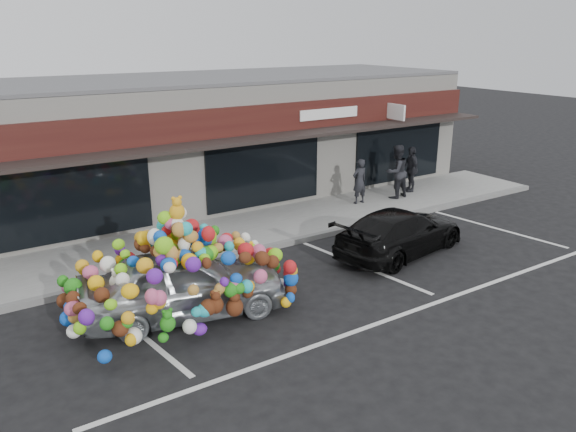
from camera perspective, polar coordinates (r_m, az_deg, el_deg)
ground at (r=13.06m, az=-1.45°, el=-8.06°), size 90.00×90.00×0.00m
shop_building at (r=19.76m, az=-14.53°, el=7.07°), size 24.00×7.20×4.31m
sidewalk at (r=16.30m, az=-8.84°, el=-2.51°), size 26.00×3.00×0.15m
kerb at (r=15.03m, az=-6.46°, el=-4.22°), size 26.00×0.18×0.16m
parking_stripe_left at (r=12.07m, az=-15.26°, el=-11.07°), size 0.73×4.37×0.01m
parking_stripe_mid at (r=14.72m, az=7.50°, el=-5.07°), size 0.73×4.37×0.01m
parking_stripe_right at (r=18.49m, az=20.40°, el=-1.19°), size 0.73×4.37×0.01m
lane_line at (r=12.58m, az=12.11°, el=-9.57°), size 14.00×0.12×0.01m
toy_car at (r=12.05m, az=-10.62°, el=-5.99°), size 3.11×4.89×2.67m
black_sedan at (r=15.54m, az=11.34°, el=-1.57°), size 2.48×4.50×1.24m
pedestrian_a at (r=19.34m, az=7.27°, el=3.52°), size 0.57×0.38×1.55m
pedestrian_b at (r=20.18m, az=10.95°, el=4.45°), size 0.97×0.78×1.90m
pedestrian_c at (r=21.17m, az=12.38°, el=4.69°), size 1.06×0.71×1.67m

